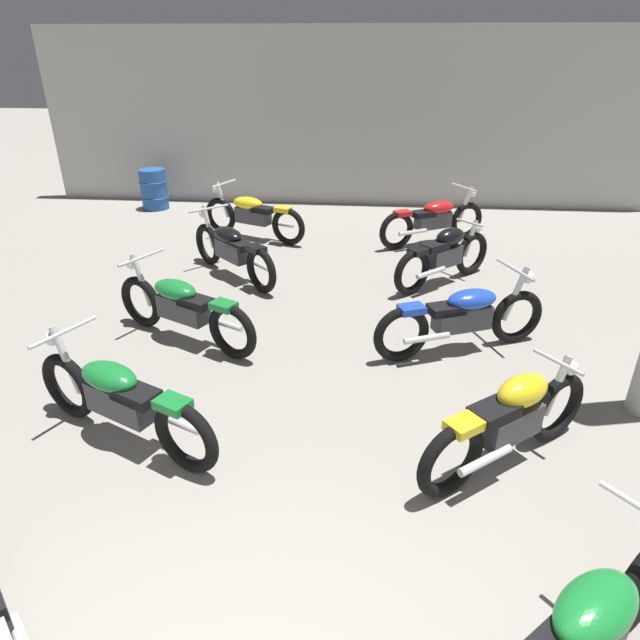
# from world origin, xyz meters

# --- Properties ---
(back_wall) EXTENTS (13.27, 0.24, 3.60)m
(back_wall) POSITION_xyz_m (0.00, 11.31, 1.80)
(back_wall) COLOR #B2B2AD
(back_wall) RESTS_ON ground
(motorcycle_left_row_1) EXTENTS (2.01, 1.09, 0.97)m
(motorcycle_left_row_1) POSITION_xyz_m (-1.64, 2.79, 0.45)
(motorcycle_left_row_1) COLOR black
(motorcycle_left_row_1) RESTS_ON ground
(motorcycle_left_row_2) EXTENTS (1.98, 1.13, 0.97)m
(motorcycle_left_row_2) POSITION_xyz_m (-1.68, 4.67, 0.45)
(motorcycle_left_row_2) COLOR black
(motorcycle_left_row_2) RESTS_ON ground
(motorcycle_left_row_3) EXTENTS (1.63, 1.60, 0.97)m
(motorcycle_left_row_3) POSITION_xyz_m (-1.57, 6.73, 0.45)
(motorcycle_left_row_3) COLOR black
(motorcycle_left_row_3) RESTS_ON ground
(motorcycle_left_row_4) EXTENTS (2.04, 1.04, 0.97)m
(motorcycle_left_row_4) POSITION_xyz_m (-1.63, 8.61, 0.45)
(motorcycle_left_row_4) COLOR black
(motorcycle_left_row_4) RESTS_ON ground
(motorcycle_right_row_1) EXTENTS (1.63, 1.29, 0.88)m
(motorcycle_right_row_1) POSITION_xyz_m (1.72, 2.77, 0.46)
(motorcycle_right_row_1) COLOR black
(motorcycle_right_row_1) RESTS_ON ground
(motorcycle_right_row_2) EXTENTS (2.05, 1.01, 0.97)m
(motorcycle_right_row_2) POSITION_xyz_m (1.61, 4.71, 0.45)
(motorcycle_right_row_2) COLOR black
(motorcycle_right_row_2) RESTS_ON ground
(motorcycle_right_row_3) EXTENTS (1.54, 1.40, 0.88)m
(motorcycle_right_row_3) POSITION_xyz_m (1.62, 6.75, 0.46)
(motorcycle_right_row_3) COLOR black
(motorcycle_right_row_3) RESTS_ON ground
(motorcycle_right_row_4) EXTENTS (1.94, 1.19, 0.97)m
(motorcycle_right_row_4) POSITION_xyz_m (1.64, 8.61, 0.45)
(motorcycle_right_row_4) COLOR black
(motorcycle_right_row_4) RESTS_ON ground
(oil_drum) EXTENTS (0.59, 0.59, 0.85)m
(oil_drum) POSITION_xyz_m (-4.18, 10.45, 0.43)
(oil_drum) COLOR #23519E
(oil_drum) RESTS_ON ground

